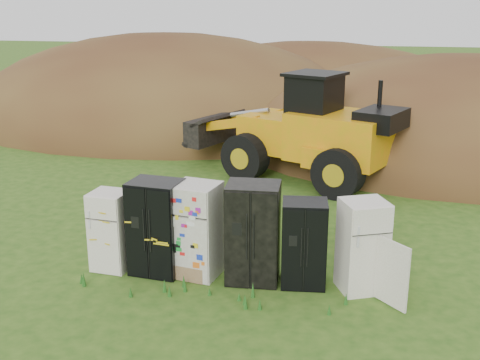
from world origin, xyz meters
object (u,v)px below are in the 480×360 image
object	(u,v)px
fridge_sticker	(197,230)
wheel_loader	(289,125)
fridge_leftmost	(111,230)
fridge_open_door	(363,246)
fridge_black_right	(304,243)
fridge_dark_mid	(253,233)
fridge_black_side	(157,227)

from	to	relation	value
fridge_sticker	wheel_loader	world-z (taller)	wheel_loader
fridge_leftmost	fridge_sticker	xyz separation A→B (m)	(1.73, 0.04, 0.13)
fridge_open_door	fridge_sticker	bearing A→B (deg)	155.78
fridge_leftmost	fridge_black_right	xyz separation A→B (m)	(3.77, 0.01, 0.03)
fridge_sticker	wheel_loader	xyz separation A→B (m)	(0.93, 7.01, 0.66)
fridge_dark_mid	fridge_open_door	distance (m)	2.01
fridge_black_side	fridge_black_right	size ratio (longest dim) A/B	1.13
fridge_leftmost	fridge_black_side	xyz separation A→B (m)	(0.94, 0.01, 0.13)
fridge_sticker	fridge_open_door	bearing A→B (deg)	9.93
fridge_sticker	fridge_dark_mid	size ratio (longest dim) A/B	0.96
fridge_black_side	wheel_loader	xyz separation A→B (m)	(1.73, 7.04, 0.65)
fridge_dark_mid	fridge_open_door	size ratio (longest dim) A/B	1.11
fridge_leftmost	fridge_open_door	xyz separation A→B (m)	(4.83, 0.00, 0.07)
fridge_leftmost	fridge_dark_mid	distance (m)	2.82
fridge_dark_mid	wheel_loader	distance (m)	7.06
fridge_dark_mid	fridge_open_door	xyz separation A→B (m)	(2.01, -0.01, -0.10)
fridge_leftmost	fridge_dark_mid	bearing A→B (deg)	5.48
fridge_leftmost	wheel_loader	world-z (taller)	wheel_loader
fridge_black_side	fridge_black_right	bearing A→B (deg)	6.46
fridge_black_side	wheel_loader	distance (m)	7.28
fridge_black_side	fridge_dark_mid	distance (m)	1.88
fridge_black_side	wheel_loader	size ratio (longest dim) A/B	0.28
fridge_black_right	fridge_sticker	bearing A→B (deg)	173.19
fridge_sticker	fridge_open_door	xyz separation A→B (m)	(3.09, -0.03, -0.06)
wheel_loader	fridge_dark_mid	bearing A→B (deg)	-64.98
fridge_sticker	fridge_black_side	bearing A→B (deg)	-167.36
fridge_sticker	fridge_open_door	distance (m)	3.09
fridge_black_right	fridge_dark_mid	bearing A→B (deg)	174.03
fridge_open_door	fridge_black_right	bearing A→B (deg)	155.92
fridge_black_right	fridge_open_door	size ratio (longest dim) A/B	0.95
fridge_black_side	fridge_sticker	xyz separation A→B (m)	(0.80, 0.03, -0.01)
fridge_sticker	wheel_loader	bearing A→B (deg)	92.95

